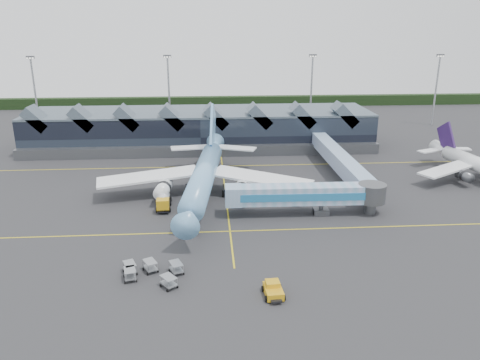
{
  "coord_description": "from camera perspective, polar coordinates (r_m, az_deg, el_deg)",
  "views": [
    {
      "loc": [
        -3.19,
        -76.14,
        31.57
      ],
      "look_at": [
        2.36,
        2.75,
        5.0
      ],
      "focal_mm": 35.0,
      "sensor_mm": 36.0,
      "label": 1
    }
  ],
  "objects": [
    {
      "name": "jet_bridge",
      "position": [
        81.3,
        9.07,
        -1.8
      ],
      "size": [
        27.78,
        4.79,
        5.48
      ],
      "rotation": [
        0.0,
        0.0,
        -0.02
      ],
      "color": "#79AACB",
      "rests_on": "ground"
    },
    {
      "name": "terminal",
      "position": [
        126.35,
        -4.81,
        6.31
      ],
      "size": [
        90.0,
        22.25,
        12.52
      ],
      "color": "black",
      "rests_on": "ground"
    },
    {
      "name": "light_masts",
      "position": [
        142.31,
        5.9,
        10.77
      ],
      "size": [
        132.4,
        42.56,
        22.45
      ],
      "color": "#95989D",
      "rests_on": "ground"
    },
    {
      "name": "fuel_truck",
      "position": [
        85.62,
        -9.29,
        -2.15
      ],
      "size": [
        2.81,
        8.73,
        2.91
      ],
      "rotation": [
        0.0,
        0.0,
        0.04
      ],
      "color": "black",
      "rests_on": "ground"
    },
    {
      "name": "main_airliner",
      "position": [
        88.92,
        -4.34,
        0.81
      ],
      "size": [
        41.45,
        47.94,
        15.39
      ],
      "rotation": [
        0.0,
        0.0,
        -0.11
      ],
      "color": "#6CAEDA",
      "rests_on": "ground"
    },
    {
      "name": "baggage_carts",
      "position": [
        63.26,
        -10.8,
        -10.84
      ],
      "size": [
        8.23,
        6.79,
        1.52
      ],
      "rotation": [
        0.0,
        0.0,
        0.38
      ],
      "color": "#92969A",
      "rests_on": "ground"
    },
    {
      "name": "pushback_tug",
      "position": [
        58.54,
        4.08,
        -13.24
      ],
      "size": [
        2.62,
        3.94,
        1.68
      ],
      "rotation": [
        0.0,
        0.0,
        0.06
      ],
      "color": "gold",
      "rests_on": "ground"
    },
    {
      "name": "tree_line_far",
      "position": [
        188.5,
        -3.05,
        9.52
      ],
      "size": [
        260.0,
        4.0,
        4.0
      ],
      "primitive_type": "cube",
      "color": "black",
      "rests_on": "ground"
    },
    {
      "name": "regional_jet",
      "position": [
        110.18,
        26.98,
        1.68
      ],
      "size": [
        28.17,
        31.02,
        10.65
      ],
      "rotation": [
        0.0,
        0.0,
        0.15
      ],
      "color": "white",
      "rests_on": "ground"
    },
    {
      "name": "ground",
      "position": [
        82.48,
        -1.51,
        -3.94
      ],
      "size": [
        260.0,
        260.0,
        0.0
      ],
      "primitive_type": "plane",
      "color": "#2D2D30",
      "rests_on": "ground"
    },
    {
      "name": "taxi_stripes",
      "position": [
        91.79,
        -1.79,
        -1.55
      ],
      "size": [
        120.0,
        60.0,
        0.01
      ],
      "color": "yellow",
      "rests_on": "ground"
    }
  ]
}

